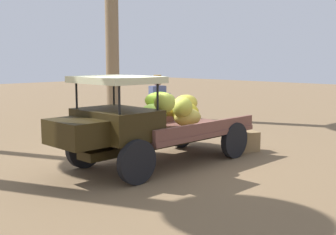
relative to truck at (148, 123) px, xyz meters
The scene contains 5 objects.
ground_plane 0.94m from the truck, 126.91° to the right, with size 60.00×60.00×0.00m, color brown.
truck is the anchor object (origin of this frame).
farmer 2.57m from the truck, 138.04° to the right, with size 0.53×0.49×1.75m.
wooden_crate 2.69m from the truck, 166.01° to the left, with size 0.56×0.37×0.46m, color olive.
loose_banana_bunch 2.05m from the truck, 97.68° to the right, with size 0.51×0.40×0.32m, color gold.
Camera 1 is at (5.81, 6.46, 2.14)m, focal length 45.04 mm.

